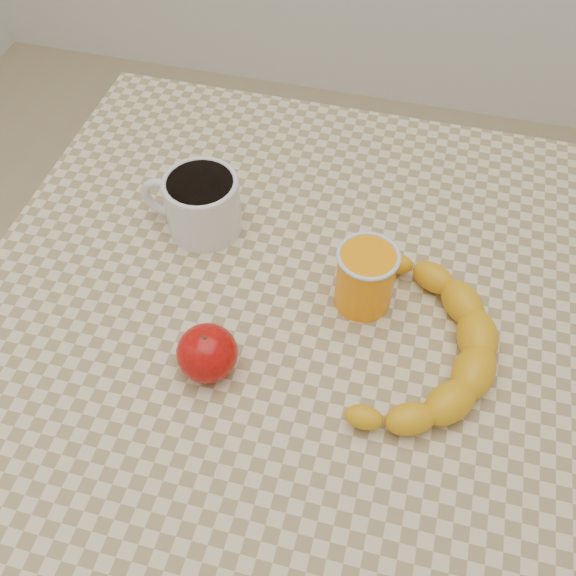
% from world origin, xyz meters
% --- Properties ---
extents(ground, '(3.00, 3.00, 0.00)m').
position_xyz_m(ground, '(0.00, 0.00, 0.00)').
color(ground, tan).
rests_on(ground, ground).
extents(table, '(0.80, 0.80, 0.75)m').
position_xyz_m(table, '(0.00, 0.00, 0.66)').
color(table, beige).
rests_on(table, ground).
extents(coffee_mug, '(0.14, 0.10, 0.08)m').
position_xyz_m(coffee_mug, '(-0.14, 0.09, 0.80)').
color(coffee_mug, silver).
rests_on(coffee_mug, table).
extents(orange_juice_glass, '(0.08, 0.08, 0.09)m').
position_xyz_m(orange_juice_glass, '(0.09, 0.02, 0.80)').
color(orange_juice_glass, orange).
rests_on(orange_juice_glass, table).
extents(apple, '(0.07, 0.07, 0.06)m').
position_xyz_m(apple, '(-0.06, -0.12, 0.78)').
color(apple, '#8C0407').
rests_on(apple, table).
extents(banana, '(0.31, 0.37, 0.05)m').
position_xyz_m(banana, '(0.17, -0.04, 0.77)').
color(banana, gold).
rests_on(banana, table).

